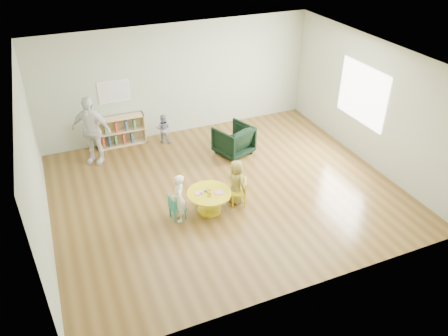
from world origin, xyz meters
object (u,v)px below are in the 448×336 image
at_px(kid_chair_left, 176,207).
at_px(toddler, 163,129).
at_px(kid_chair_right, 241,191).
at_px(armchair, 234,140).
at_px(child_right, 236,182).
at_px(adult_caretaker, 91,130).
at_px(child_left, 179,198).
at_px(activity_table, 209,198).
at_px(bookshelf, 120,131).

xyz_separation_m(kid_chair_left, toddler, (0.64, 3.06, 0.10)).
relative_size(kid_chair_right, armchair, 0.71).
height_order(child_right, adult_caretaker, adult_caretaker).
xyz_separation_m(kid_chair_right, toddler, (-0.70, 3.11, 0.08)).
bearing_deg(child_right, adult_caretaker, 29.81).
bearing_deg(child_right, child_left, 83.95).
height_order(activity_table, bookshelf, bookshelf).
distance_m(child_left, adult_caretaker, 3.08).
relative_size(kid_chair_left, adult_caretaker, 0.32).
bearing_deg(child_right, kid_chair_right, -163.54).
distance_m(bookshelf, child_left, 3.46).
distance_m(armchair, adult_caretaker, 3.27).
distance_m(bookshelf, child_right, 3.72).
relative_size(kid_chair_left, child_left, 0.52).
height_order(activity_table, armchair, armchair).
height_order(kid_chair_left, bookshelf, bookshelf).
relative_size(bookshelf, armchair, 1.52).
relative_size(child_right, adult_caretaker, 0.59).
relative_size(armchair, child_right, 0.83).
xyz_separation_m(activity_table, kid_chair_right, (0.66, -0.03, -0.00)).
relative_size(activity_table, adult_caretaker, 0.54).
xyz_separation_m(kid_chair_left, armchair, (2.03, 1.87, 0.08)).
distance_m(kid_chair_left, bookshelf, 3.40).
relative_size(activity_table, armchair, 1.10).
xyz_separation_m(kid_chair_right, child_right, (-0.06, 0.11, 0.18)).
relative_size(activity_table, bookshelf, 0.72).
distance_m(child_left, child_right, 1.23).
bearing_deg(toddler, kid_chair_left, 105.74).
bearing_deg(child_left, activity_table, 109.47).
distance_m(kid_chair_right, child_left, 1.30).
bearing_deg(kid_chair_right, toddler, 37.34).
bearing_deg(armchair, adult_caretaker, -37.14).
xyz_separation_m(activity_table, bookshelf, (-1.06, 3.40, 0.07)).
distance_m(activity_table, kid_chair_right, 0.66).
xyz_separation_m(child_left, toddler, (0.58, 3.11, -0.11)).
bearing_deg(adult_caretaker, toddler, 43.90).
distance_m(child_left, toddler, 3.17).
bearing_deg(kid_chair_right, child_right, 52.32).
xyz_separation_m(kid_chair_right, armchair, (0.69, 1.93, 0.06)).
height_order(kid_chair_right, child_left, child_left).
relative_size(activity_table, child_right, 0.91).
distance_m(kid_chair_left, child_left, 0.23).
height_order(child_left, toddler, child_left).
xyz_separation_m(activity_table, child_right, (0.61, 0.08, 0.18)).
distance_m(activity_table, adult_caretaker, 3.35).
xyz_separation_m(bookshelf, toddler, (1.02, -0.32, 0.01)).
relative_size(bookshelf, child_left, 1.22).
xyz_separation_m(armchair, child_right, (-0.74, -1.82, 0.12)).
xyz_separation_m(activity_table, adult_caretaker, (-1.76, 2.80, 0.50)).
bearing_deg(child_left, bookshelf, -156.31).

